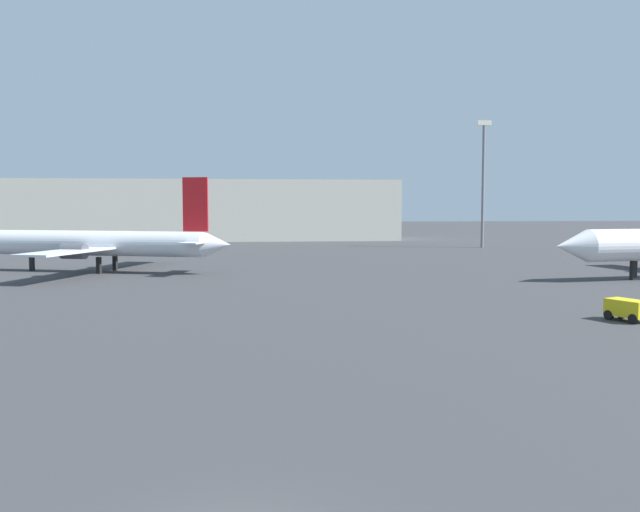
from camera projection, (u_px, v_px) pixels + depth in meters
airplane_distant at (99, 243)px, 70.53m from camera, size 29.18×26.32×9.88m
baggage_cart at (627, 309)px, 40.26m from camera, size 2.13×2.71×1.30m
light_mast_right at (483, 177)px, 112.54m from camera, size 2.40×0.50×21.31m
terminal_building at (202, 210)px, 139.58m from camera, size 80.71×18.05×12.35m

